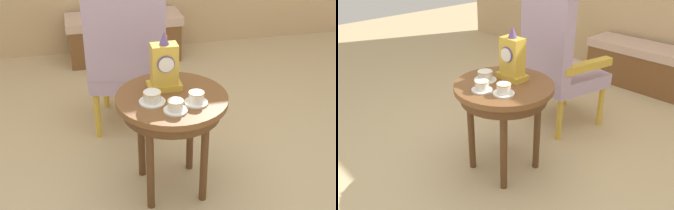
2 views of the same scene
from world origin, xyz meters
TOP-DOWN VIEW (x-y plane):
  - ground_plane at (0.00, 0.00)m, footprint 10.00×10.00m
  - side_table at (-0.08, -0.05)m, footprint 0.62×0.62m
  - teacup_left at (-0.19, -0.10)m, footprint 0.14×0.14m
  - teacup_right at (-0.09, -0.21)m, footprint 0.13×0.13m
  - teacup_center at (0.03, -0.15)m, footprint 0.13×0.13m
  - mantel_clock at (-0.10, 0.05)m, footprint 0.19×0.11m
  - armchair at (-0.22, 0.66)m, footprint 0.64×0.63m
  - window_bench at (-0.10, 1.95)m, footprint 1.09×0.40m

SIDE VIEW (x-z plane):
  - ground_plane at x=0.00m, z-range 0.00..0.00m
  - window_bench at x=-0.10m, z-range 0.00..0.44m
  - side_table at x=-0.08m, z-range 0.23..0.86m
  - armchair at x=-0.22m, z-range 0.02..1.16m
  - teacup_right at x=-0.09m, z-range 0.62..0.69m
  - teacup_left at x=-0.19m, z-range 0.62..0.69m
  - teacup_center at x=0.03m, z-range 0.62..0.69m
  - mantel_clock at x=-0.10m, z-range 0.59..0.93m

